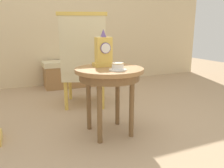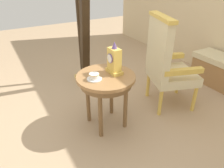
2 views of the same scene
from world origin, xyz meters
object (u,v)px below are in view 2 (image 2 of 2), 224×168
(side_table, at_px, (106,83))
(mantel_clock, at_px, (114,61))
(armchair, at_px, (166,62))
(harp, at_px, (83,35))
(teacup_left, at_px, (94,77))

(side_table, relative_size, mantel_clock, 1.84)
(armchair, height_order, harp, harp)
(teacup_left, bearing_deg, mantel_clock, 97.13)
(teacup_left, height_order, mantel_clock, mantel_clock)
(side_table, xyz_separation_m, teacup_left, (0.02, -0.14, 0.11))
(side_table, bearing_deg, harp, 168.39)
(side_table, bearing_deg, armchair, 89.56)
(teacup_left, xyz_separation_m, mantel_clock, (-0.03, 0.25, 0.11))
(teacup_left, bearing_deg, harp, 161.62)
(side_table, distance_m, harp, 1.10)
(teacup_left, height_order, harp, harp)
(harp, bearing_deg, armchair, 29.53)
(side_table, height_order, harp, harp)
(mantel_clock, bearing_deg, side_table, -83.48)
(mantel_clock, distance_m, armchair, 0.73)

